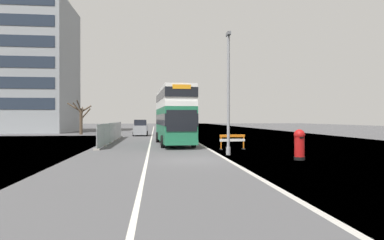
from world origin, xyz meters
TOP-DOWN VIEW (x-y plane):
  - ground at (0.55, 0.12)m, footprint 140.00×280.00m
  - double_decker_bus at (-0.35, 11.30)m, footprint 3.16×11.02m
  - lamppost_foreground at (2.64, 2.31)m, footprint 0.29×0.70m
  - red_pillar_postbox at (6.02, -0.62)m, footprint 0.61×0.61m
  - roadworks_barrier at (3.74, 5.93)m, footprint 1.94×0.59m
  - construction_site_fence at (-6.21, 14.89)m, footprint 0.44×17.20m
  - car_oncoming_near at (-3.98, 27.25)m, footprint 1.93×4.11m
  - car_receding_mid at (-0.02, 35.38)m, footprint 1.95×4.16m
  - bare_tree_far_verge_near at (-12.76, 31.56)m, footprint 3.45×2.33m
  - backdrop_office_block at (-27.34, 41.53)m, footprint 21.58×14.42m

SIDE VIEW (x-z plane):
  - ground at x=0.55m, z-range -0.10..0.00m
  - roadworks_barrier at x=3.74m, z-range 0.16..1.29m
  - construction_site_fence at x=-6.21m, z-range -0.04..1.89m
  - red_pillar_postbox at x=6.02m, z-range 0.08..1.80m
  - car_receding_mid at x=-0.02m, z-range -0.06..1.99m
  - car_oncoming_near at x=-3.98m, z-range -0.07..2.09m
  - bare_tree_far_verge_near at x=-12.76m, z-range 0.08..5.05m
  - double_decker_bus at x=-0.35m, z-range 0.16..5.10m
  - lamppost_foreground at x=2.64m, z-range -0.23..7.54m
  - backdrop_office_block at x=-27.34m, z-range 0.00..22.10m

